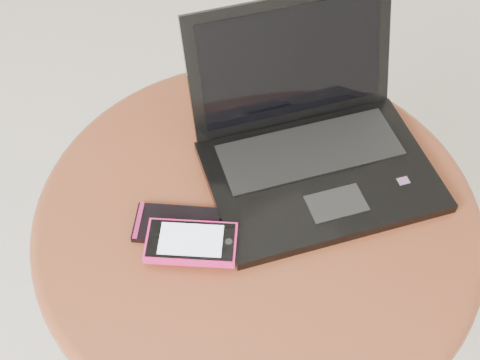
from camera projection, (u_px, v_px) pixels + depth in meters
table at (256, 251)px, 1.03m from camera, size 0.66×0.66×0.52m
laptop at (312, 143)px, 0.97m from camera, size 0.40×0.38×0.21m
phone_black at (177, 225)px, 0.92m from camera, size 0.13×0.13×0.01m
phone_pink at (191, 242)px, 0.89m from camera, size 0.14×0.13×0.02m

